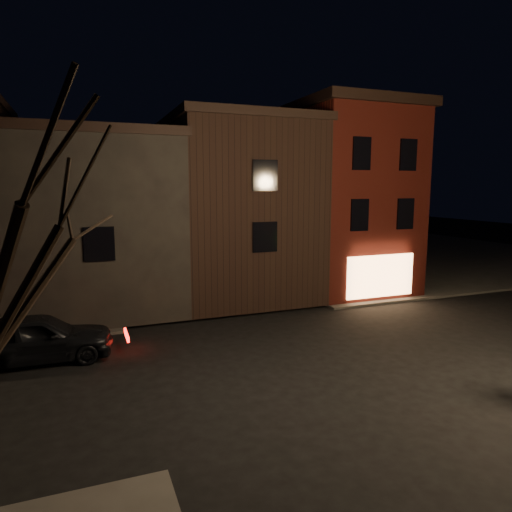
{
  "coord_description": "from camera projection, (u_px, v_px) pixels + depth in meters",
  "views": [
    {
      "loc": [
        -6.46,
        -13.89,
        6.02
      ],
      "look_at": [
        0.24,
        3.34,
        3.2
      ],
      "focal_mm": 32.0,
      "sensor_mm": 36.0,
      "label": 1
    }
  ],
  "objects": [
    {
      "name": "parked_car_a",
      "position": [
        37.0,
        338.0,
        15.72
      ],
      "size": [
        5.08,
        2.2,
        1.71
      ],
      "primitive_type": "imported",
      "rotation": [
        0.0,
        0.0,
        1.53
      ],
      "color": "black",
      "rests_on": "ground"
    },
    {
      "name": "ground",
      "position": [
        284.0,
        360.0,
        16.02
      ],
      "size": [
        120.0,
        120.0,
        0.0
      ],
      "primitive_type": "plane",
      "color": "black",
      "rests_on": "ground"
    },
    {
      "name": "corner_building",
      "position": [
        341.0,
        197.0,
        26.8
      ],
      "size": [
        6.5,
        8.5,
        10.5
      ],
      "color": "#51140E",
      "rests_on": "ground"
    },
    {
      "name": "row_building_b",
      "position": [
        94.0,
        220.0,
        22.98
      ],
      "size": [
        7.8,
        10.3,
        8.4
      ],
      "color": "black",
      "rests_on": "ground"
    },
    {
      "name": "sidewalk_far_right",
      "position": [
        392.0,
        253.0,
        41.6
      ],
      "size": [
        30.0,
        30.0,
        0.12
      ],
      "primitive_type": "cube",
      "color": "#2D2B28",
      "rests_on": "ground"
    },
    {
      "name": "row_building_a",
      "position": [
        231.0,
        208.0,
        25.5
      ],
      "size": [
        7.3,
        10.3,
        9.4
      ],
      "color": "black",
      "rests_on": "ground"
    }
  ]
}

